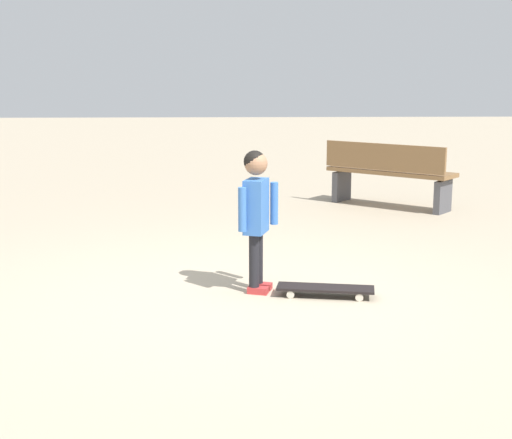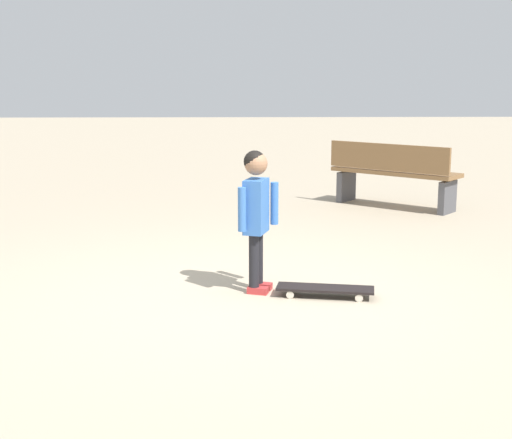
{
  "view_description": "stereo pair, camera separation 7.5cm",
  "coord_description": "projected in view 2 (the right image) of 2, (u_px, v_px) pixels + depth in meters",
  "views": [
    {
      "loc": [
        -0.13,
        -4.94,
        1.57
      ],
      "look_at": [
        0.09,
        0.22,
        0.55
      ],
      "focal_mm": 50.08,
      "sensor_mm": 36.0,
      "label": 1
    },
    {
      "loc": [
        -0.06,
        -4.94,
        1.57
      ],
      "look_at": [
        0.09,
        0.22,
        0.55
      ],
      "focal_mm": 50.08,
      "sensor_mm": 36.0,
      "label": 2
    }
  ],
  "objects": [
    {
      "name": "ground_plane",
      "position": [
        245.0,
        300.0,
        5.15
      ],
      "size": [
        50.0,
        50.0,
        0.0
      ],
      "primitive_type": "plane",
      "color": "tan"
    },
    {
      "name": "child_person",
      "position": [
        256.0,
        205.0,
        5.24
      ],
      "size": [
        0.31,
        0.31,
        1.06
      ],
      "color": "black",
      "rests_on": "ground"
    },
    {
      "name": "skateboard",
      "position": [
        325.0,
        289.0,
        5.22
      ],
      "size": [
        0.73,
        0.32,
        0.07
      ],
      "color": "black",
      "rests_on": "ground"
    },
    {
      "name": "street_bench",
      "position": [
        393.0,
        174.0,
        8.78
      ],
      "size": [
        1.5,
        1.37,
        0.8
      ],
      "color": "brown",
      "rests_on": "ground"
    }
  ]
}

